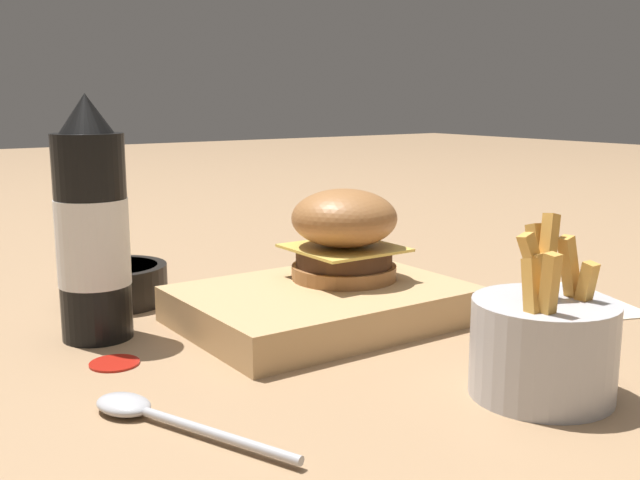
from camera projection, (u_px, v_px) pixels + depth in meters
name	position (u px, v px, depth m)	size (l,w,h in m)	color
ground_plane	(309.00, 324.00, 0.78)	(6.00, 6.00, 0.00)	#9E7A56
serving_board	(320.00, 304.00, 0.79)	(0.29, 0.21, 0.04)	tan
burger	(344.00, 234.00, 0.81)	(0.12, 0.12, 0.10)	#9E6638
ketchup_bottle	(92.00, 231.00, 0.72)	(0.07, 0.07, 0.24)	black
fries_basket	(543.00, 345.00, 0.59)	(0.11, 0.11, 0.15)	#B7B7BC
side_bowl	(116.00, 283.00, 0.86)	(0.12, 0.12, 0.04)	black
spoon	(145.00, 411.00, 0.55)	(0.09, 0.18, 0.01)	#B2B2B7
ketchup_puddle	(114.00, 362.00, 0.67)	(0.04, 0.04, 0.00)	#B21E14
parchment_square	(551.00, 302.00, 0.86)	(0.21, 0.21, 0.00)	beige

